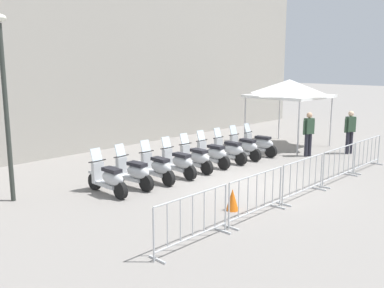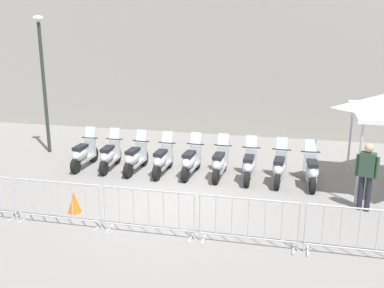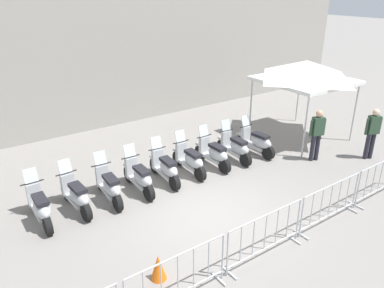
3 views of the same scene
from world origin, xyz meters
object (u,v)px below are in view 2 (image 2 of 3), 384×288
(street_lamp, at_px, (43,70))
(motorcycle_0, at_px, (83,154))
(motorcycle_8, at_px, (311,171))
(barrier_segment_1, at_px, (58,204))
(traffic_cone, at_px, (74,202))
(motorcycle_7, at_px, (279,168))
(officer_near_row_end, at_px, (366,173))
(motorcycle_5, at_px, (220,163))
(barrier_segment_2, at_px, (149,213))
(motorcycle_6, at_px, (249,166))
(barrier_segment_4, at_px, (359,233))
(motorcycle_1, at_px, (110,156))
(motorcycle_2, at_px, (135,158))
(barrier_segment_3, at_px, (248,222))
(motorcycle_4, at_px, (191,162))
(motorcycle_3, at_px, (162,160))

(street_lamp, bearing_deg, motorcycle_0, -33.05)
(motorcycle_8, xyz_separation_m, barrier_segment_1, (-5.63, -4.06, 0.07))
(traffic_cone, bearing_deg, motorcycle_7, 35.42)
(street_lamp, distance_m, officer_near_row_end, 10.97)
(motorcycle_5, xyz_separation_m, barrier_segment_2, (-0.79, -4.06, 0.07))
(motorcycle_6, distance_m, officer_near_row_end, 3.42)
(motorcycle_5, xyz_separation_m, street_lamp, (-6.52, 1.20, 2.51))
(motorcycle_5, distance_m, motorcycle_7, 1.77)
(motorcycle_6, bearing_deg, barrier_segment_4, -55.87)
(barrier_segment_1, bearing_deg, motorcycle_5, 54.17)
(motorcycle_1, xyz_separation_m, motorcycle_2, (0.88, -0.02, 0.00))
(motorcycle_0, bearing_deg, street_lamp, 146.95)
(motorcycle_5, height_order, barrier_segment_4, motorcycle_5)
(motorcycle_5, height_order, motorcycle_6, same)
(motorcycle_8, distance_m, officer_near_row_end, 1.97)
(motorcycle_2, xyz_separation_m, officer_near_row_end, (6.60, -1.33, 0.53))
(motorcycle_2, height_order, officer_near_row_end, officer_near_row_end)
(officer_near_row_end, bearing_deg, motorcycle_7, 146.24)
(barrier_segment_3, distance_m, street_lamp, 9.78)
(motorcycle_4, bearing_deg, officer_near_row_end, -16.37)
(barrier_segment_3, xyz_separation_m, traffic_cone, (-4.37, 0.61, -0.25))
(motorcycle_3, relative_size, motorcycle_6, 1.00)
(barrier_segment_1, distance_m, traffic_cone, 0.76)
(motorcycle_2, bearing_deg, street_lamp, 160.91)
(motorcycle_6, distance_m, barrier_segment_3, 4.02)
(barrier_segment_2, relative_size, barrier_segment_3, 1.00)
(motorcycle_3, xyz_separation_m, motorcycle_8, (4.44, 0.08, 0.00))
(motorcycle_6, distance_m, motorcycle_7, 0.88)
(motorcycle_7, distance_m, barrier_segment_1, 6.26)
(motorcycle_4, bearing_deg, motorcycle_2, -177.04)
(motorcycle_6, distance_m, motorcycle_8, 1.78)
(motorcycle_6, relative_size, barrier_segment_1, 0.82)
(motorcycle_1, relative_size, barrier_segment_1, 0.83)
(motorcycle_2, distance_m, barrier_segment_2, 4.34)
(motorcycle_7, height_order, motorcycle_8, same)
(barrier_segment_1, height_order, street_lamp, street_lamp)
(motorcycle_0, bearing_deg, barrier_segment_2, -46.97)
(motorcycle_3, bearing_deg, barrier_segment_2, -76.00)
(barrier_segment_2, bearing_deg, motorcycle_6, 67.43)
(motorcycle_8, distance_m, barrier_segment_2, 5.29)
(motorcycle_4, height_order, street_lamp, street_lamp)
(motorcycle_4, distance_m, barrier_segment_3, 4.57)
(motorcycle_5, height_order, traffic_cone, motorcycle_5)
(motorcycle_2, bearing_deg, barrier_segment_4, -31.56)
(traffic_cone, bearing_deg, motorcycle_1, 99.59)
(motorcycle_1, relative_size, traffic_cone, 3.14)
(motorcycle_3, relative_size, street_lamp, 0.36)
(motorcycle_6, distance_m, street_lamp, 7.92)
(motorcycle_1, xyz_separation_m, street_lamp, (-2.99, 1.31, 2.51))
(motorcycle_1, height_order, motorcycle_8, same)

